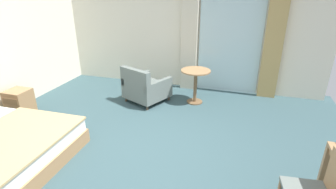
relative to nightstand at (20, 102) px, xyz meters
The scene contains 8 objects.
ground 2.80m from the nightstand, 12.68° to the right, with size 6.69×6.76×0.10m, color #334C51.
wall_back 3.88m from the nightstand, 42.68° to the left, with size 6.29×0.12×2.88m, color silver.
balcony_glass_door 4.56m from the nightstand, 33.07° to the left, with size 1.38×0.02×2.54m, color silver.
curtain_panel_left 3.82m from the nightstand, 39.56° to the left, with size 0.37×0.10×2.71m, color beige.
curtain_panel_right 5.30m from the nightstand, 26.65° to the left, with size 0.38×0.10×2.71m, color tan.
nightstand is the anchor object (origin of this frame).
armchair_by_window 2.47m from the nightstand, 30.80° to the left, with size 1.03×1.03×0.80m.
round_cafe_table 3.52m from the nightstand, 26.01° to the left, with size 0.61×0.61×0.73m.
Camera 1 is at (1.38, -2.93, 2.32)m, focal length 27.70 mm.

